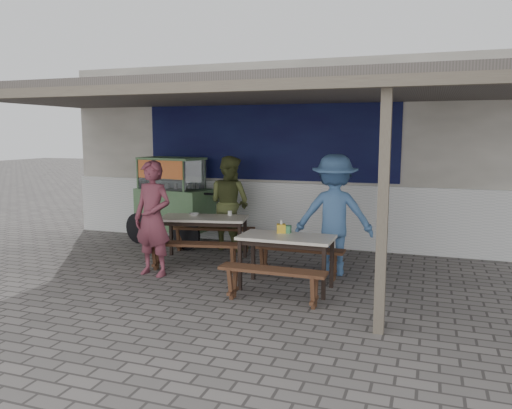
{
  "coord_description": "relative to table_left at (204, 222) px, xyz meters",
  "views": [
    {
      "loc": [
        2.8,
        -6.21,
        2.14
      ],
      "look_at": [
        0.31,
        0.9,
        1.07
      ],
      "focal_mm": 35.0,
      "sensor_mm": 36.0,
      "label": 1
    }
  ],
  "objects": [
    {
      "name": "bench_left_street",
      "position": [
        0.14,
        -0.65,
        -0.33
      ],
      "size": [
        1.57,
        0.59,
        0.45
      ],
      "rotation": [
        0.0,
        0.0,
        0.21
      ],
      "color": "brown",
      "rests_on": "ground"
    },
    {
      "name": "table_right",
      "position": [
        1.75,
        -1.06,
        -0.0
      ],
      "size": [
        1.29,
        0.66,
        0.75
      ],
      "rotation": [
        0.0,
        0.0,
        -0.01
      ],
      "color": "silver",
      "rests_on": "ground"
    },
    {
      "name": "back_wall",
      "position": [
        0.77,
        2.27,
        1.05
      ],
      "size": [
        9.0,
        1.28,
        3.5
      ],
      "color": "silver",
      "rests_on": "ground"
    },
    {
      "name": "bench_right_street",
      "position": [
        1.74,
        -1.69,
        -0.34
      ],
      "size": [
        1.39,
        0.29,
        0.45
      ],
      "rotation": [
        0.0,
        0.0,
        -0.01
      ],
      "color": "brown",
      "rests_on": "ground"
    },
    {
      "name": "patron_street_side",
      "position": [
        -0.35,
        -1.04,
        0.2
      ],
      "size": [
        0.68,
        0.49,
        1.75
      ],
      "primitive_type": "imported",
      "rotation": [
        0.0,
        0.0,
        -0.12
      ],
      "color": "brown",
      "rests_on": "ground"
    },
    {
      "name": "ground",
      "position": [
        0.77,
        -1.31,
        -0.67
      ],
      "size": [
        60.0,
        60.0,
        0.0
      ],
      "primitive_type": "plane",
      "color": "#66605C",
      "rests_on": "ground"
    },
    {
      "name": "tissue_box",
      "position": [
        1.62,
        -0.87,
        0.14
      ],
      "size": [
        0.15,
        0.15,
        0.12
      ],
      "primitive_type": "cube",
      "rotation": [
        0.0,
        0.0,
        0.31
      ],
      "color": "gold",
      "rests_on": "table_right"
    },
    {
      "name": "donation_box",
      "position": [
        1.67,
        -0.85,
        0.13
      ],
      "size": [
        0.16,
        0.11,
        0.1
      ],
      "primitive_type": "cube",
      "rotation": [
        0.0,
        0.0,
        0.04
      ],
      "color": "#387F4B",
      "rests_on": "table_right"
    },
    {
      "name": "warung_roof",
      "position": [
        0.78,
        -0.41,
        2.04
      ],
      "size": [
        9.0,
        4.21,
        2.81
      ],
      "color": "#524B46",
      "rests_on": "ground"
    },
    {
      "name": "vendor_cart",
      "position": [
        -1.16,
        1.08,
        0.24
      ],
      "size": [
        2.17,
        1.09,
        1.68
      ],
      "rotation": [
        0.0,
        0.0,
        -0.18
      ],
      "color": "#5F8659",
      "rests_on": "ground"
    },
    {
      "name": "table_left",
      "position": [
        0.0,
        0.0,
        0.0
      ],
      "size": [
        1.55,
        0.97,
        0.75
      ],
      "rotation": [
        0.0,
        0.0,
        0.21
      ],
      "color": "silver",
      "rests_on": "ground"
    },
    {
      "name": "condiment_bowl",
      "position": [
        -0.21,
        0.07,
        0.1
      ],
      "size": [
        0.22,
        0.22,
        0.04
      ],
      "primitive_type": "imported",
      "rotation": [
        0.0,
        0.0,
        0.34
      ],
      "color": "white",
      "rests_on": "table_left"
    },
    {
      "name": "patron_right_table",
      "position": [
        2.22,
        -0.08,
        0.25
      ],
      "size": [
        1.29,
        0.89,
        1.83
      ],
      "primitive_type": "imported",
      "rotation": [
        0.0,
        0.0,
        3.33
      ],
      "color": "#476EA4",
      "rests_on": "ground"
    },
    {
      "name": "condiment_jar",
      "position": [
        0.36,
        0.28,
        0.12
      ],
      "size": [
        0.07,
        0.07,
        0.08
      ],
      "primitive_type": "cylinder",
      "color": "white",
      "rests_on": "table_left"
    },
    {
      "name": "bench_right_wall",
      "position": [
        1.75,
        -0.43,
        -0.34
      ],
      "size": [
        1.39,
        0.29,
        0.45
      ],
      "rotation": [
        0.0,
        0.0,
        -0.01
      ],
      "color": "brown",
      "rests_on": "ground"
    },
    {
      "name": "bench_left_wall",
      "position": [
        -0.14,
        0.65,
        -0.33
      ],
      "size": [
        1.57,
        0.59,
        0.45
      ],
      "rotation": [
        0.0,
        0.0,
        0.21
      ],
      "color": "brown",
      "rests_on": "ground"
    },
    {
      "name": "patron_wall_side",
      "position": [
        0.09,
        0.94,
        0.2
      ],
      "size": [
        1.02,
        0.91,
        1.74
      ],
      "primitive_type": "imported",
      "rotation": [
        0.0,
        0.0,
        2.79
      ],
      "color": "#5B6432",
      "rests_on": "ground"
    }
  ]
}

